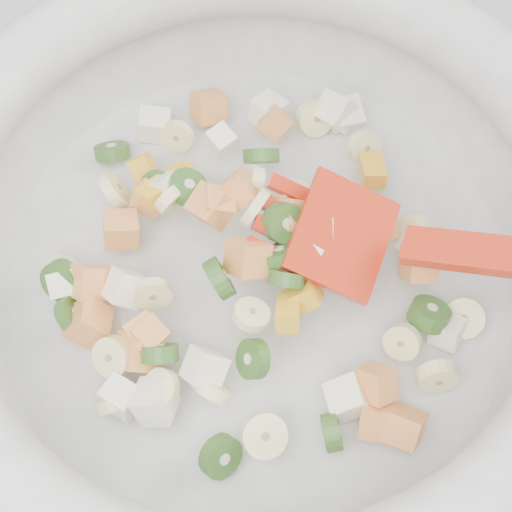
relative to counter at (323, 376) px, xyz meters
name	(u,v)px	position (x,y,z in m)	size (l,w,h in m)	color
counter	(323,376)	(0.00, 0.00, 0.00)	(2.00, 0.60, 0.90)	#A4A3A9
mixing_bowl	(256,244)	(-0.10, -0.05, 0.52)	(0.48, 0.44, 0.16)	silver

